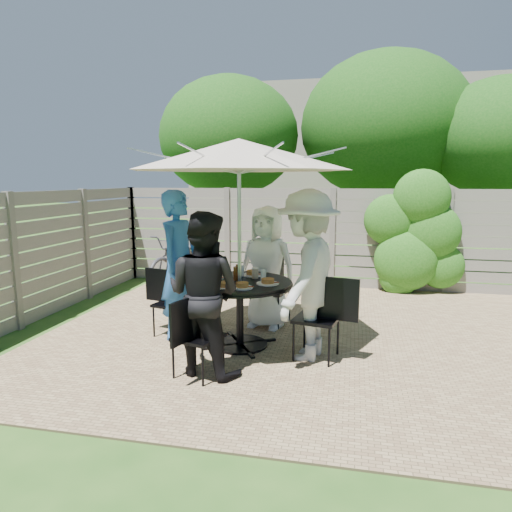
% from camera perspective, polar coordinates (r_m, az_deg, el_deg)
% --- Properties ---
extents(backyard_envelope, '(60.00, 60.00, 5.00)m').
position_cam_1_polar(backyard_envelope, '(15.76, 11.27, 11.57)').
color(backyard_envelope, '#29531A').
rests_on(backyard_envelope, ground).
extents(patio_table, '(1.47, 1.47, 0.81)m').
position_cam_1_polar(patio_table, '(5.46, -2.04, -5.68)').
color(patio_table, black).
rests_on(patio_table, ground).
extents(umbrella, '(3.01, 3.01, 2.45)m').
position_cam_1_polar(umbrella, '(5.27, -2.15, 12.54)').
color(umbrella, silver).
rests_on(umbrella, ground).
extents(chair_back, '(0.57, 0.75, 0.98)m').
position_cam_1_polar(chair_back, '(6.38, 1.84, -5.94)').
color(chair_back, black).
rests_on(chair_back, ground).
extents(person_back, '(0.91, 0.69, 1.66)m').
position_cam_1_polar(person_back, '(6.13, 1.38, -1.43)').
color(person_back, white).
rests_on(person_back, ground).
extents(chair_left, '(0.66, 0.50, 0.87)m').
position_cam_1_polar(chair_left, '(6.01, -10.36, -7.41)').
color(chair_left, black).
rests_on(chair_left, ground).
extents(person_left, '(0.58, 0.76, 1.88)m').
position_cam_1_polar(person_left, '(5.78, -9.46, -1.16)').
color(person_left, '#2A64B7').
rests_on(person_left, ground).
extents(chair_front, '(0.53, 0.67, 0.87)m').
position_cam_1_polar(chair_front, '(4.75, -7.29, -11.97)').
color(chair_front, black).
rests_on(chair_front, ground).
extents(person_front, '(0.94, 0.80, 1.69)m').
position_cam_1_polar(person_front, '(4.68, -6.57, -4.77)').
color(person_front, black).
rests_on(person_front, ground).
extents(chair_right, '(0.73, 0.54, 0.96)m').
position_cam_1_polar(chair_right, '(5.20, 7.71, -9.73)').
color(chair_right, black).
rests_on(chair_right, ground).
extents(person_right, '(0.95, 1.35, 1.90)m').
position_cam_1_polar(person_right, '(5.06, 6.40, -2.46)').
color(person_right, beige).
rests_on(person_right, ground).
extents(plate_back, '(0.26, 0.26, 0.06)m').
position_cam_1_polar(plate_back, '(5.71, -0.46, -2.20)').
color(plate_back, white).
rests_on(plate_back, patio_table).
extents(plate_left, '(0.26, 0.26, 0.06)m').
position_cam_1_polar(plate_left, '(5.56, -5.39, -2.57)').
color(plate_left, white).
rests_on(plate_left, patio_table).
extents(plate_front, '(0.26, 0.26, 0.06)m').
position_cam_1_polar(plate_front, '(5.08, -3.85, -3.71)').
color(plate_front, white).
rests_on(plate_front, patio_table).
extents(plate_right, '(0.26, 0.26, 0.06)m').
position_cam_1_polar(plate_right, '(5.25, 1.48, -3.26)').
color(plate_right, white).
rests_on(plate_right, patio_table).
extents(plate_extra, '(0.24, 0.24, 0.06)m').
position_cam_1_polar(plate_extra, '(5.05, -1.73, -3.76)').
color(plate_extra, white).
rests_on(plate_extra, patio_table).
extents(glass_back, '(0.07, 0.07, 0.14)m').
position_cam_1_polar(glass_back, '(5.65, -1.85, -1.85)').
color(glass_back, silver).
rests_on(glass_back, patio_table).
extents(glass_left, '(0.07, 0.07, 0.14)m').
position_cam_1_polar(glass_left, '(5.41, -5.02, -2.41)').
color(glass_left, silver).
rests_on(glass_left, patio_table).
extents(glass_right, '(0.07, 0.07, 0.14)m').
position_cam_1_polar(glass_right, '(5.37, 0.93, -2.47)').
color(glass_right, silver).
rests_on(glass_right, patio_table).
extents(syrup_jug, '(0.09, 0.09, 0.16)m').
position_cam_1_polar(syrup_jug, '(5.45, -2.39, -2.18)').
color(syrup_jug, '#59280C').
rests_on(syrup_jug, patio_table).
extents(coffee_cup, '(0.08, 0.08, 0.12)m').
position_cam_1_polar(coffee_cup, '(5.54, -0.12, -2.20)').
color(coffee_cup, '#C6B293').
rests_on(coffee_cup, patio_table).
extents(bicycle, '(1.16, 1.99, 0.99)m').
position_cam_1_polar(bicycle, '(8.77, -9.13, -0.45)').
color(bicycle, '#333338').
rests_on(bicycle, ground).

